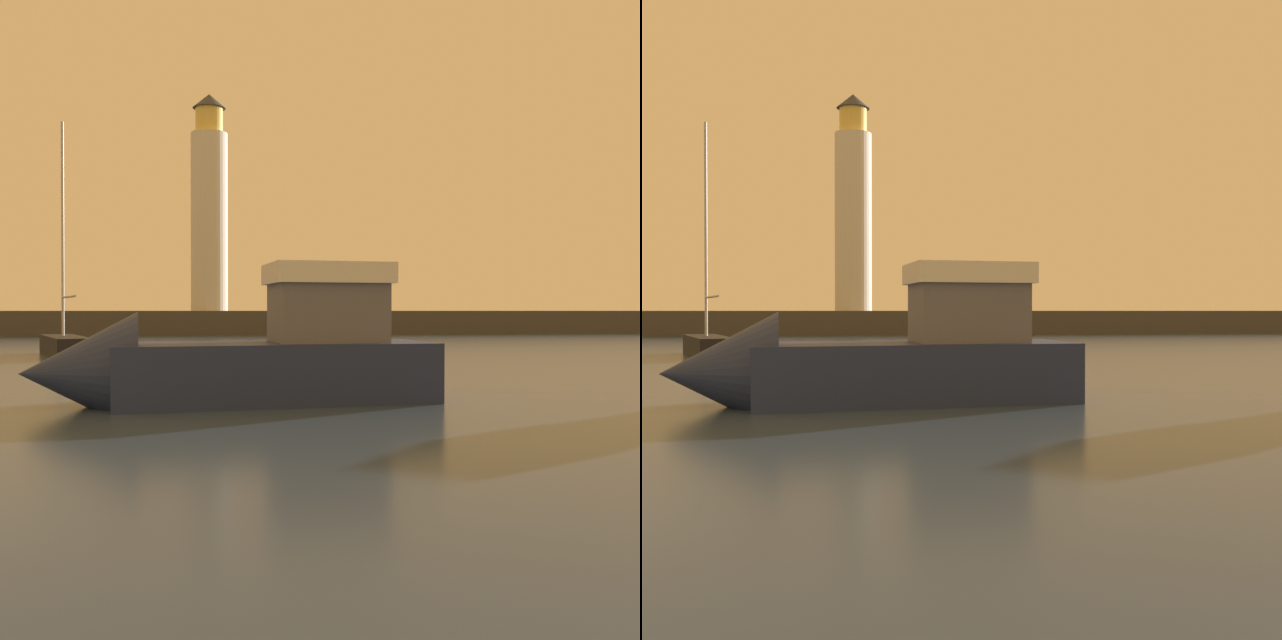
{
  "view_description": "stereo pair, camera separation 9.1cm",
  "coord_description": "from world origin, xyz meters",
  "views": [
    {
      "loc": [
        -5.04,
        -0.73,
        1.88
      ],
      "look_at": [
        -1.31,
        21.7,
        1.6
      ],
      "focal_mm": 42.36,
      "sensor_mm": 36.0,
      "label": 1
    },
    {
      "loc": [
        -4.95,
        -0.74,
        1.88
      ],
      "look_at": [
        -1.31,
        21.7,
        1.6
      ],
      "focal_mm": 42.36,
      "sensor_mm": 36.0,
      "label": 2
    }
  ],
  "objects": [
    {
      "name": "lighthouse",
      "position": [
        -3.88,
        60.11,
        10.04
      ],
      "size": [
        2.92,
        2.92,
        17.26
      ],
      "color": "silver",
      "rests_on": "breakwater"
    },
    {
      "name": "motorboat_3",
      "position": [
        -4.45,
        14.7,
        0.89
      ],
      "size": [
        8.39,
        3.07,
        3.38
      ],
      "color": "#1E284C",
      "rests_on": "ground_plane"
    },
    {
      "name": "breakwater",
      "position": [
        0.0,
        60.11,
        0.93
      ],
      "size": [
        84.06,
        6.21,
        1.87
      ],
      "primitive_type": "cube",
      "color": "#423F3D",
      "rests_on": "ground_plane"
    },
    {
      "name": "ground_plane",
      "position": [
        0.0,
        30.06,
        0.0
      ],
      "size": [
        220.0,
        220.0,
        0.0
      ],
      "primitive_type": "plane",
      "color": "#2D3D51"
    },
    {
      "name": "sailboat_moored",
      "position": [
        -10.28,
        31.41,
        0.51
      ],
      "size": [
        3.09,
        6.34,
        9.73
      ],
      "color": "black",
      "rests_on": "ground_plane"
    }
  ]
}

